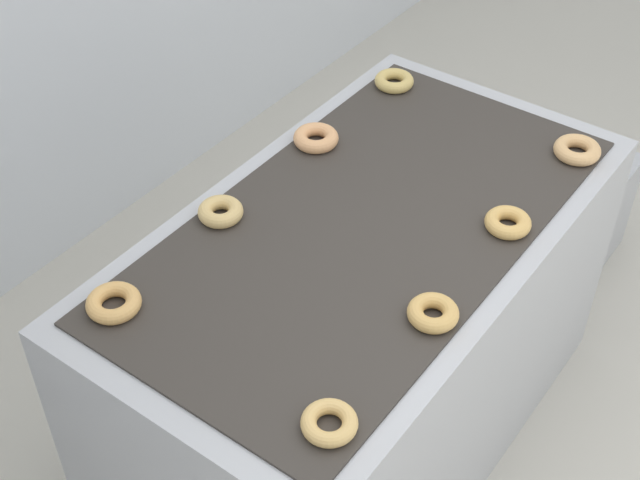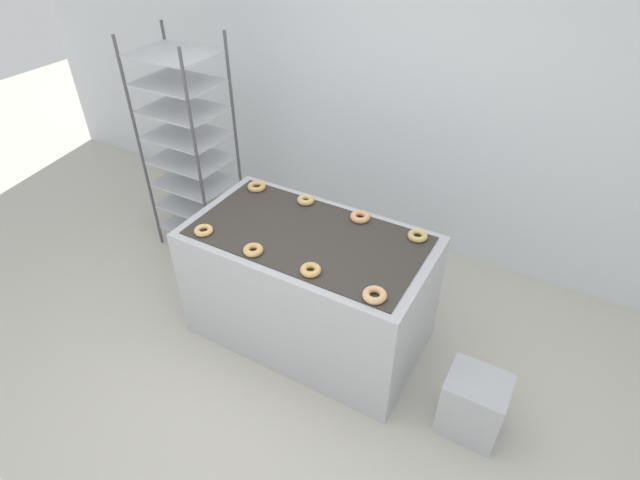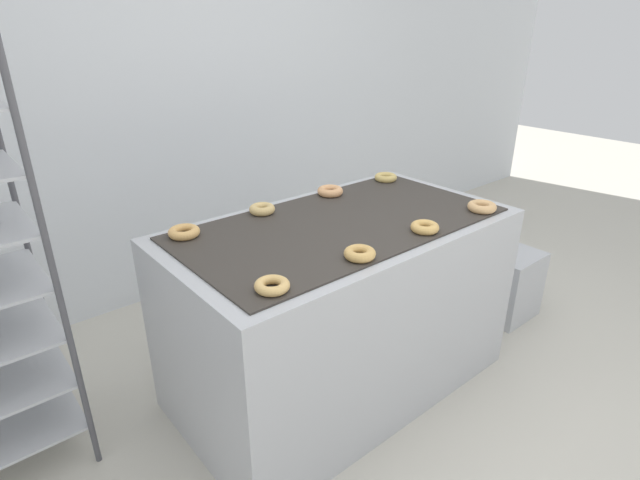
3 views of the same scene
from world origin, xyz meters
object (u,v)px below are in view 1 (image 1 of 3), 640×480
object	(u,v)px
donut_far_midleft	(221,212)
donut_far_midright	(316,138)
glaze_bin	(580,208)
donut_near_midleft	(433,313)
donut_near_left	(329,423)
donut_far_left	(114,303)
fryer_machine	(362,337)
donut_near_right	(577,150)
donut_near_midright	(508,223)
donut_far_right	(394,81)

from	to	relation	value
donut_far_midleft	donut_far_midright	world-z (taller)	same
glaze_bin	donut_near_midleft	world-z (taller)	donut_near_midleft
glaze_bin	donut_far_midleft	distance (m)	1.66
donut_near_left	donut_far_left	xyz separation A→B (m)	(-0.02, 0.60, 0.00)
fryer_machine	donut_far_midleft	world-z (taller)	donut_far_midleft
donut_near_midleft	donut_far_left	distance (m)	0.74
fryer_machine	donut_near_right	world-z (taller)	donut_near_right
glaze_bin	donut_near_midleft	xyz separation A→B (m)	(-1.41, -0.13, 0.68)
donut_far_left	glaze_bin	bearing A→B (deg)	-14.95
glaze_bin	donut_near_left	world-z (taller)	donut_near_left
donut_far_midright	donut_near_right	bearing A→B (deg)	-58.23
donut_near_left	donut_near_midright	size ratio (longest dim) A/B	0.99
donut_near_right	donut_far_left	size ratio (longest dim) A/B	1.03
donut_near_left	donut_far_midleft	xyz separation A→B (m)	(0.38, 0.62, 0.00)
donut_far_left	donut_far_midright	xyz separation A→B (m)	(0.81, 0.02, 0.00)
glaze_bin	donut_near_midleft	distance (m)	1.58
fryer_machine	donut_near_midleft	bearing A→B (deg)	-121.85
donut_near_midright	donut_near_midleft	bearing A→B (deg)	-178.46
glaze_bin	donut_far_midright	distance (m)	1.32
donut_near_left	donut_near_midleft	size ratio (longest dim) A/B	0.99
donut_near_midright	donut_near_right	size ratio (longest dim) A/B	0.90
donut_near_left	donut_far_midright	bearing A→B (deg)	38.02
donut_near_left	donut_far_midright	world-z (taller)	donut_far_midright
donut_near_left	donut_far_left	distance (m)	0.60
donut_near_midleft	donut_far_midright	xyz separation A→B (m)	(0.40, 0.63, 0.00)
donut_far_midleft	donut_near_midleft	bearing A→B (deg)	-88.86
donut_near_midleft	donut_far_midright	size ratio (longest dim) A/B	0.92
donut_near_right	donut_far_right	xyz separation A→B (m)	(0.01, 0.62, -0.00)
donut_far_left	donut_near_left	bearing A→B (deg)	-88.09
fryer_machine	donut_far_midright	bearing A→B (deg)	56.88
donut_near_left	donut_near_midleft	world-z (taller)	donut_near_midleft
donut_far_midleft	donut_far_midright	xyz separation A→B (m)	(0.41, -0.00, 0.00)
donut_near_right	donut_far_midleft	size ratio (longest dim) A/B	1.12
fryer_machine	donut_near_left	world-z (taller)	donut_near_left
donut_far_midright	donut_far_midleft	bearing A→B (deg)	179.71
donut_far_midleft	donut_near_midright	bearing A→B (deg)	-57.05
donut_near_midright	donut_near_right	bearing A→B (deg)	-1.54
donut_near_midright	glaze_bin	bearing A→B (deg)	6.49
donut_near_left	donut_far_midright	distance (m)	1.00
donut_near_right	glaze_bin	bearing A→B (deg)	11.56
glaze_bin	donut_far_left	world-z (taller)	donut_far_left
donut_near_left	donut_far_right	bearing A→B (deg)	27.05
donut_near_midright	donut_far_left	size ratio (longest dim) A/B	0.93
donut_near_left	donut_far_midleft	size ratio (longest dim) A/B	1.00
donut_far_right	donut_far_midleft	bearing A→B (deg)	179.08
fryer_machine	donut_near_midright	bearing A→B (deg)	-57.17
fryer_machine	donut_near_midright	world-z (taller)	donut_near_midright
glaze_bin	donut_near_left	distance (m)	1.93
glaze_bin	donut_far_midright	size ratio (longest dim) A/B	3.20
donut_near_midright	donut_far_right	xyz separation A→B (m)	(0.41, 0.61, -0.00)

